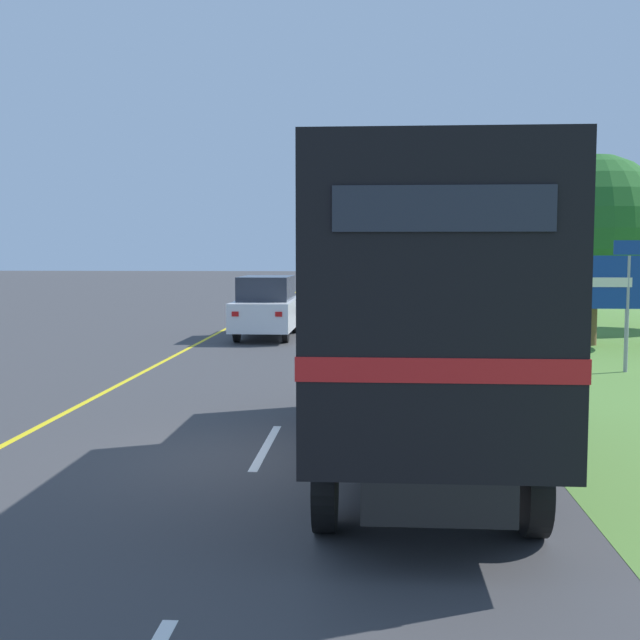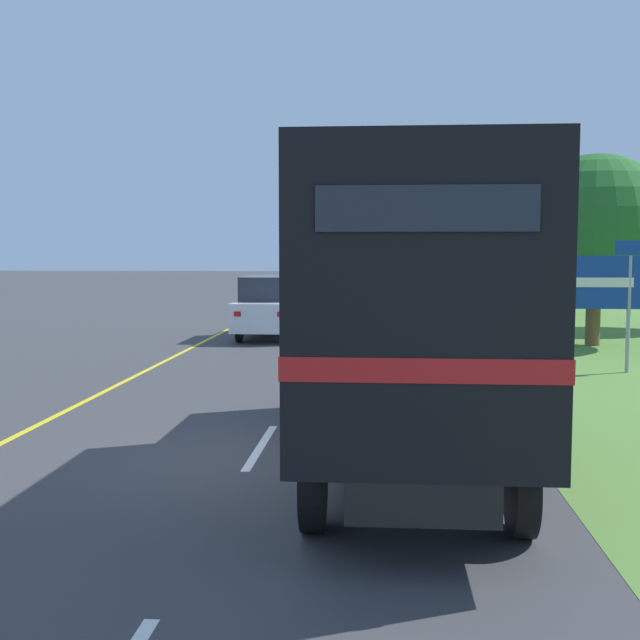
% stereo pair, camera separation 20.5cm
% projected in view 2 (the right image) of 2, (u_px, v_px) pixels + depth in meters
% --- Properties ---
extents(ground_plane, '(200.00, 200.00, 0.00)m').
position_uv_depth(ground_plane, '(253.00, 459.00, 10.51)').
color(ground_plane, '#3D3D3F').
extents(edge_line_yellow, '(0.12, 58.94, 0.01)m').
position_uv_depth(edge_line_yellow, '(209.00, 339.00, 24.95)').
color(edge_line_yellow, yellow).
rests_on(edge_line_yellow, ground).
extents(centre_dash_near, '(0.12, 2.60, 0.01)m').
position_uv_depth(centre_dash_near, '(261.00, 446.00, 11.19)').
color(centre_dash_near, white).
rests_on(centre_dash_near, ground).
extents(centre_dash_mid_a, '(0.12, 2.60, 0.01)m').
position_uv_depth(centre_dash_mid_a, '(306.00, 374.00, 17.74)').
color(centre_dash_mid_a, white).
rests_on(centre_dash_mid_a, ground).
extents(centre_dash_mid_b, '(0.12, 2.60, 0.01)m').
position_uv_depth(centre_dash_mid_b, '(327.00, 341.00, 24.30)').
color(centre_dash_mid_b, white).
rests_on(centre_dash_mid_b, ground).
extents(centre_dash_far, '(0.12, 2.60, 0.01)m').
position_uv_depth(centre_dash_far, '(339.00, 322.00, 30.86)').
color(centre_dash_far, white).
rests_on(centre_dash_far, ground).
extents(centre_dash_farthest, '(0.12, 2.60, 0.01)m').
position_uv_depth(centre_dash_farthest, '(347.00, 310.00, 37.41)').
color(centre_dash_farthest, white).
rests_on(centre_dash_farthest, ground).
extents(horse_trailer_truck, '(2.32, 7.89, 3.68)m').
position_uv_depth(horse_trailer_truck, '(410.00, 307.00, 9.88)').
color(horse_trailer_truck, black).
rests_on(horse_trailer_truck, ground).
extents(lead_car_white, '(1.80, 4.57, 1.94)m').
position_uv_depth(lead_car_white, '(270.00, 307.00, 25.27)').
color(lead_car_white, black).
rests_on(lead_car_white, ground).
extents(lead_car_white_ahead, '(1.80, 3.89, 2.07)m').
position_uv_depth(lead_car_white_ahead, '(382.00, 288.00, 36.76)').
color(lead_car_white_ahead, black).
rests_on(lead_car_white_ahead, ground).
extents(highway_sign, '(1.97, 0.09, 2.96)m').
position_uv_depth(highway_sign, '(600.00, 287.00, 17.89)').
color(highway_sign, '#9E9EA3').
rests_on(highway_sign, ground).
extents(roadside_tree_near, '(4.32, 4.32, 5.50)m').
position_uv_depth(roadside_tree_near, '(596.00, 230.00, 22.93)').
color(roadside_tree_near, brown).
rests_on(roadside_tree_near, ground).
extents(roadside_tree_far, '(4.20, 4.20, 5.39)m').
position_uv_depth(roadside_tree_far, '(547.00, 238.00, 34.62)').
color(roadside_tree_far, brown).
rests_on(roadside_tree_far, ground).
extents(delineator_post, '(0.08, 0.08, 0.95)m').
position_uv_depth(delineator_post, '(528.00, 383.00, 13.50)').
color(delineator_post, white).
rests_on(delineator_post, ground).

